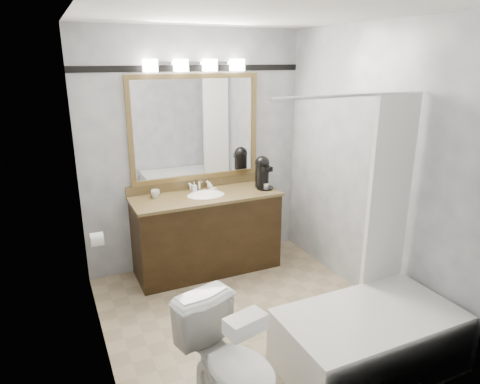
{
  "coord_description": "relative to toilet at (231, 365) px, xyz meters",
  "views": [
    {
      "loc": [
        -1.44,
        -2.94,
        2.2
      ],
      "look_at": [
        0.08,
        0.35,
        1.06
      ],
      "focal_mm": 32.0,
      "sensor_mm": 36.0,
      "label": 1
    }
  ],
  "objects": [
    {
      "name": "room",
      "position": [
        0.56,
        0.92,
        0.87
      ],
      "size": [
        2.42,
        2.62,
        2.52
      ],
      "color": "tan",
      "rests_on": "ground"
    },
    {
      "name": "vanity",
      "position": [
        0.56,
        1.94,
        0.07
      ],
      "size": [
        1.53,
        0.58,
        0.97
      ],
      "color": "black",
      "rests_on": "ground"
    },
    {
      "name": "mirror",
      "position": [
        0.56,
        2.2,
        1.12
      ],
      "size": [
        1.4,
        0.04,
        1.1
      ],
      "color": "olive",
      "rests_on": "room"
    },
    {
      "name": "vanity_light_bar",
      "position": [
        0.56,
        2.15,
        1.76
      ],
      "size": [
        1.02,
        0.14,
        0.12
      ],
      "color": "silver",
      "rests_on": "room"
    },
    {
      "name": "accent_stripe",
      "position": [
        0.56,
        2.21,
        1.72
      ],
      "size": [
        2.4,
        0.01,
        0.06
      ],
      "primitive_type": "cube",
      "color": "black",
      "rests_on": "room"
    },
    {
      "name": "bathtub",
      "position": [
        1.12,
        0.02,
        -0.1
      ],
      "size": [
        1.3,
        0.75,
        1.96
      ],
      "color": "white",
      "rests_on": "ground"
    },
    {
      "name": "tp_roll",
      "position": [
        -0.58,
        1.58,
        0.32
      ],
      "size": [
        0.11,
        0.12,
        0.12
      ],
      "primitive_type": "cylinder",
      "rotation": [
        0.0,
        1.57,
        0.0
      ],
      "color": "white",
      "rests_on": "room"
    },
    {
      "name": "toilet",
      "position": [
        0.0,
        0.0,
        0.0
      ],
      "size": [
        0.6,
        0.82,
        0.75
      ],
      "primitive_type": "imported",
      "rotation": [
        0.0,
        0.0,
        0.27
      ],
      "color": "white",
      "rests_on": "ground"
    },
    {
      "name": "tissue_box",
      "position": [
        0.0,
        -0.2,
        0.42
      ],
      "size": [
        0.25,
        0.18,
        0.1
      ],
      "primitive_type": "cube",
      "rotation": [
        0.0,
        0.0,
        0.23
      ],
      "color": "white",
      "rests_on": "toilet"
    },
    {
      "name": "coffee_maker",
      "position": [
        1.21,
        1.92,
        0.65
      ],
      "size": [
        0.18,
        0.23,
        0.35
      ],
      "rotation": [
        0.0,
        0.0,
        0.09
      ],
      "color": "black",
      "rests_on": "vanity"
    },
    {
      "name": "cup_left",
      "position": [
        0.08,
        2.11,
        0.51
      ],
      "size": [
        0.11,
        0.11,
        0.07
      ],
      "primitive_type": "imported",
      "rotation": [
        0.0,
        0.0,
        0.42
      ],
      "color": "white",
      "rests_on": "vanity"
    },
    {
      "name": "cup_right",
      "position": [
        0.07,
        2.05,
        0.51
      ],
      "size": [
        0.09,
        0.09,
        0.07
      ],
      "primitive_type": "imported",
      "rotation": [
        0.0,
        0.0,
        -0.08
      ],
      "color": "white",
      "rests_on": "vanity"
    },
    {
      "name": "soap_bottle_a",
      "position": [
        0.5,
        2.1,
        0.52
      ],
      "size": [
        0.05,
        0.05,
        0.1
      ],
      "primitive_type": "imported",
      "rotation": [
        0.0,
        0.0,
        -0.03
      ],
      "color": "white",
      "rests_on": "vanity"
    },
    {
      "name": "soap_bottle_b",
      "position": [
        0.68,
        2.11,
        0.51
      ],
      "size": [
        0.07,
        0.07,
        0.07
      ],
      "primitive_type": "imported",
      "rotation": [
        0.0,
        0.0,
        0.27
      ],
      "color": "white",
      "rests_on": "vanity"
    },
    {
      "name": "soap_bar",
      "position": [
        0.69,
        2.05,
        0.48
      ],
      "size": [
        0.09,
        0.07,
        0.02
      ],
      "primitive_type": "cube",
      "rotation": [
        0.0,
        0.0,
        0.41
      ],
      "color": "beige",
      "rests_on": "vanity"
    }
  ]
}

